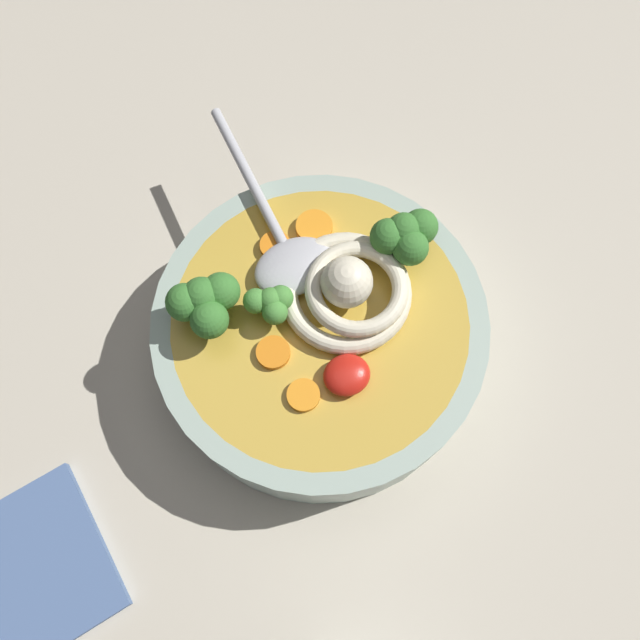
# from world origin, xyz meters

# --- Properties ---
(table_slab) EXTENTS (1.21, 1.21, 0.03)m
(table_slab) POSITION_xyz_m (0.00, 0.00, 0.01)
(table_slab) COLOR #BCB29E
(table_slab) RESTS_ON ground
(soup_bowl) EXTENTS (0.24, 0.24, 0.07)m
(soup_bowl) POSITION_xyz_m (0.03, -0.03, 0.06)
(soup_bowl) COLOR #9EB2A3
(soup_bowl) RESTS_ON table_slab
(noodle_pile) EXTENTS (0.10, 0.10, 0.04)m
(noodle_pile) POSITION_xyz_m (0.05, -0.02, 0.11)
(noodle_pile) COLOR beige
(noodle_pile) RESTS_ON soup_bowl
(soup_spoon) EXTENTS (0.06, 0.17, 0.02)m
(soup_spoon) POSITION_xyz_m (0.02, 0.02, 0.10)
(soup_spoon) COLOR #B7B7BC
(soup_spoon) RESTS_ON soup_bowl
(chili_sauce_dollop) EXTENTS (0.03, 0.03, 0.01)m
(chili_sauce_dollop) POSITION_xyz_m (0.03, -0.08, 0.10)
(chili_sauce_dollop) COLOR red
(chili_sauce_dollop) RESTS_ON soup_bowl
(broccoli_floret_right) EXTENTS (0.03, 0.03, 0.03)m
(broccoli_floret_right) POSITION_xyz_m (-0.00, -0.02, 0.11)
(broccoli_floret_right) COLOR #7A9E60
(broccoli_floret_right) RESTS_ON soup_bowl
(broccoli_floret_far) EXTENTS (0.05, 0.04, 0.04)m
(broccoli_floret_far) POSITION_xyz_m (0.10, -0.00, 0.12)
(broccoli_floret_far) COLOR #7A9E60
(broccoli_floret_far) RESTS_ON soup_bowl
(broccoli_floret_near_spoon) EXTENTS (0.05, 0.04, 0.04)m
(broccoli_floret_near_spoon) POSITION_xyz_m (-0.04, -0.01, 0.12)
(broccoli_floret_near_spoon) COLOR #7A9E60
(broccoli_floret_near_spoon) RESTS_ON soup_bowl
(carrot_slice_front) EXTENTS (0.03, 0.03, 0.01)m
(carrot_slice_front) POSITION_xyz_m (0.05, 0.04, 0.10)
(carrot_slice_front) COLOR orange
(carrot_slice_front) RESTS_ON soup_bowl
(carrot_slice_beside_chili) EXTENTS (0.02, 0.02, 0.01)m
(carrot_slice_beside_chili) POSITION_xyz_m (0.02, 0.03, 0.10)
(carrot_slice_beside_chili) COLOR orange
(carrot_slice_beside_chili) RESTS_ON soup_bowl
(carrot_slice_left) EXTENTS (0.02, 0.02, 0.00)m
(carrot_slice_left) POSITION_xyz_m (0.00, -0.08, 0.10)
(carrot_slice_left) COLOR orange
(carrot_slice_left) RESTS_ON soup_bowl
(carrot_slice_extra_b) EXTENTS (0.02, 0.02, 0.01)m
(carrot_slice_extra_b) POSITION_xyz_m (-0.01, -0.05, 0.10)
(carrot_slice_extra_b) COLOR orange
(carrot_slice_extra_b) RESTS_ON soup_bowl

